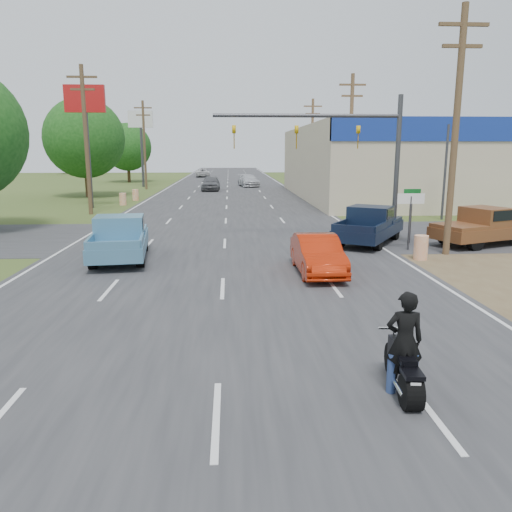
{
  "coord_description": "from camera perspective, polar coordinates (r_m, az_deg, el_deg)",
  "views": [
    {
      "loc": [
        0.26,
        -7.49,
        4.32
      ],
      "look_at": [
        1.02,
        6.88,
        1.3
      ],
      "focal_mm": 35.0,
      "sensor_mm": 36.0,
      "label": 1
    }
  ],
  "objects": [
    {
      "name": "signal_mast",
      "position": [
        25.12,
        10.03,
        12.77
      ],
      "size": [
        9.12,
        0.4,
        7.0
      ],
      "color": "#3F3F44",
      "rests_on": "ground"
    },
    {
      "name": "brown_pickup",
      "position": [
        25.73,
        24.65,
        3.12
      ],
      "size": [
        5.74,
        3.91,
        1.78
      ],
      "rotation": [
        0.0,
        0.0,
        1.95
      ],
      "color": "black",
      "rests_on": "ground"
    },
    {
      "name": "utility_pole_6",
      "position": [
        60.3,
        -12.64,
        12.51
      ],
      "size": [
        2.0,
        0.28,
        10.0
      ],
      "color": "#4C3823",
      "rests_on": "ground"
    },
    {
      "name": "utility_pole_5",
      "position": [
        36.82,
        -18.87,
        12.78
      ],
      "size": [
        2.0,
        0.28,
        10.0
      ],
      "color": "#4C3823",
      "rests_on": "ground"
    },
    {
      "name": "ground",
      "position": [
        8.65,
        -4.56,
        -18.13
      ],
      "size": [
        200.0,
        200.0,
        0.0
      ],
      "primitive_type": "plane",
      "color": "#3B4E1F",
      "rests_on": "ground"
    },
    {
      "name": "lane_sign",
      "position": [
        23.04,
        17.23,
        5.29
      ],
      "size": [
        1.2,
        0.08,
        2.52
      ],
      "color": "#3F3F44",
      "rests_on": "ground"
    },
    {
      "name": "street_name_sign",
      "position": [
        24.68,
        17.32,
        5.01
      ],
      "size": [
        0.8,
        0.08,
        2.61
      ],
      "color": "#3F3F44",
      "rests_on": "ground"
    },
    {
      "name": "rider",
      "position": [
        9.43,
        16.57,
        -9.84
      ],
      "size": [
        0.69,
        0.48,
        1.83
      ],
      "primitive_type": "imported",
      "rotation": [
        0.0,
        0.0,
        3.07
      ],
      "color": "black",
      "rests_on": "ground"
    },
    {
      "name": "red_convertible",
      "position": [
        18.03,
        7.05,
        0.13
      ],
      "size": [
        1.51,
        4.18,
        1.37
      ],
      "primitive_type": "imported",
      "rotation": [
        0.0,
        0.0,
        0.02
      ],
      "color": "#B42208",
      "rests_on": "ground"
    },
    {
      "name": "tree_1",
      "position": [
        51.39,
        -19.03,
        12.62
      ],
      "size": [
        7.56,
        7.56,
        9.36
      ],
      "color": "#422D19",
      "rests_on": "ground"
    },
    {
      "name": "utility_pole_3",
      "position": [
        57.25,
        6.43,
        12.77
      ],
      "size": [
        2.0,
        0.28,
        10.0
      ],
      "color": "#4C3823",
      "rests_on": "ground"
    },
    {
      "name": "tree_5",
      "position": [
        106.73,
        13.48,
        12.37
      ],
      "size": [
        7.98,
        7.98,
        9.88
      ],
      "color": "#422D19",
      "rests_on": "ground"
    },
    {
      "name": "utility_pole_2",
      "position": [
        39.6,
        10.76,
        13.09
      ],
      "size": [
        2.0,
        0.28,
        10.0
      ],
      "color": "#4C3823",
      "rests_on": "ground"
    },
    {
      "name": "barrel_3",
      "position": [
        46.43,
        -13.61,
        6.8
      ],
      "size": [
        0.56,
        0.56,
        1.0
      ],
      "primitive_type": "cylinder",
      "color": "orange",
      "rests_on": "ground"
    },
    {
      "name": "barrel_0",
      "position": [
        21.32,
        18.33,
        0.92
      ],
      "size": [
        0.56,
        0.56,
        1.0
      ],
      "primitive_type": "cylinder",
      "color": "orange",
      "rests_on": "ground"
    },
    {
      "name": "barrel_2",
      "position": [
        42.58,
        -14.97,
        6.3
      ],
      "size": [
        0.56,
        0.56,
        1.0
      ],
      "primitive_type": "cylinder",
      "color": "orange",
      "rests_on": "ground"
    },
    {
      "name": "distant_car_grey",
      "position": [
        56.95,
        -5.19,
        8.29
      ],
      "size": [
        2.05,
        4.92,
        1.67
      ],
      "primitive_type": "imported",
      "rotation": [
        0.0,
        0.0,
        -0.02
      ],
      "color": "#58595D",
      "rests_on": "ground"
    },
    {
      "name": "distant_car_silver",
      "position": [
        63.48,
        -0.86,
        8.61
      ],
      "size": [
        2.92,
        5.42,
        1.49
      ],
      "primitive_type": "imported",
      "rotation": [
        0.0,
        0.0,
        0.17
      ],
      "color": "silver",
      "rests_on": "ground"
    },
    {
      "name": "pole_sign_left_far",
      "position": [
        64.46,
        -13.02,
        14.08
      ],
      "size": [
        3.0,
        0.35,
        9.2
      ],
      "color": "#3F3F44",
      "rests_on": "ground"
    },
    {
      "name": "motorcycle",
      "position": [
        9.56,
        16.48,
        -12.49
      ],
      "size": [
        0.62,
        2.03,
        1.03
      ],
      "rotation": [
        0.0,
        0.0,
        -0.07
      ],
      "color": "black",
      "rests_on": "ground"
    },
    {
      "name": "distant_car_white",
      "position": [
        87.77,
        -6.12,
        9.42
      ],
      "size": [
        2.7,
        5.24,
        1.41
      ],
      "primitive_type": "imported",
      "rotation": [
        0.0,
        0.0,
        3.21
      ],
      "color": "beige",
      "rests_on": "ground"
    },
    {
      "name": "barrel_1",
      "position": [
        29.4,
        13.11,
        4.07
      ],
      "size": [
        0.56,
        0.56,
        1.0
      ],
      "primitive_type": "cylinder",
      "color": "orange",
      "rests_on": "ground"
    },
    {
      "name": "cross_road",
      "position": [
        25.86,
        -3.56,
        2.23
      ],
      "size": [
        120.0,
        10.0,
        0.02
      ],
      "primitive_type": "cube",
      "color": "#2D2D30",
      "rests_on": "ground"
    },
    {
      "name": "navy_pickup",
      "position": [
        24.57,
        12.91,
        3.54
      ],
      "size": [
        4.54,
        5.64,
        1.77
      ],
      "rotation": [
        0.0,
        0.0,
        -0.55
      ],
      "color": "black",
      "rests_on": "ground"
    },
    {
      "name": "main_road",
      "position": [
        47.69,
        -3.34,
        6.64
      ],
      "size": [
        15.0,
        180.0,
        0.02
      ],
      "primitive_type": "cube",
      "color": "#2D2D30",
      "rests_on": "ground"
    },
    {
      "name": "pole_sign_left_near",
      "position": [
        41.03,
        -18.9,
        15.22
      ],
      "size": [
        3.0,
        0.35,
        9.2
      ],
      "color": "#3F3F44",
      "rests_on": "ground"
    },
    {
      "name": "tree_6",
      "position": [
        106.89,
        -19.94,
        12.33
      ],
      "size": [
        8.82,
        8.82,
        10.92
      ],
      "color": "#422D19",
      "rests_on": "ground"
    },
    {
      "name": "blue_pickup",
      "position": [
        21.08,
        -15.28,
        2.08
      ],
      "size": [
        2.69,
        5.56,
        1.78
      ],
      "rotation": [
        0.0,
        0.0,
        0.12
      ],
      "color": "black",
      "rests_on": "ground"
    },
    {
      "name": "utility_pole_1",
      "position": [
        22.5,
        21.87,
        13.57
      ],
      "size": [
        2.0,
        0.28,
        10.0
      ],
      "color": "#4C3823",
      "rests_on": "ground"
    },
    {
      "name": "tree_2",
      "position": [
        74.9,
        -14.47,
        11.96
      ],
      "size": [
        6.72,
        6.72,
        8.32
      ],
      "color": "#422D19",
      "rests_on": "ground"
    }
  ]
}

